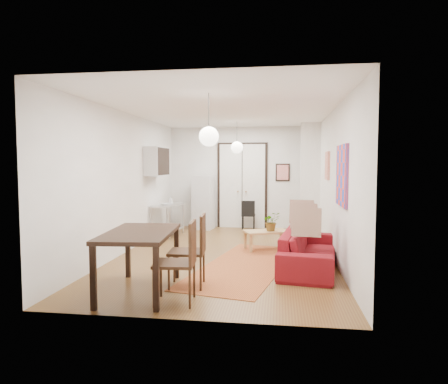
# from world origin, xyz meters

# --- Properties ---
(floor) EXTENTS (7.00, 7.00, 0.00)m
(floor) POSITION_xyz_m (0.00, 0.00, 0.00)
(floor) COLOR brown
(floor) RESTS_ON ground
(ceiling) EXTENTS (4.20, 7.00, 0.02)m
(ceiling) POSITION_xyz_m (0.00, 0.00, 2.90)
(ceiling) COLOR white
(ceiling) RESTS_ON wall_back
(wall_back) EXTENTS (4.20, 0.02, 2.90)m
(wall_back) POSITION_xyz_m (0.00, 3.50, 1.45)
(wall_back) COLOR white
(wall_back) RESTS_ON floor
(wall_front) EXTENTS (4.20, 0.02, 2.90)m
(wall_front) POSITION_xyz_m (0.00, -3.50, 1.45)
(wall_front) COLOR white
(wall_front) RESTS_ON floor
(wall_left) EXTENTS (0.02, 7.00, 2.90)m
(wall_left) POSITION_xyz_m (-2.10, 0.00, 1.45)
(wall_left) COLOR white
(wall_left) RESTS_ON floor
(wall_right) EXTENTS (0.02, 7.00, 2.90)m
(wall_right) POSITION_xyz_m (2.10, 0.00, 1.45)
(wall_right) COLOR white
(wall_right) RESTS_ON floor
(double_doors) EXTENTS (1.44, 0.06, 2.50)m
(double_doors) POSITION_xyz_m (0.00, 3.46, 1.20)
(double_doors) COLOR white
(double_doors) RESTS_ON wall_back
(stub_partition) EXTENTS (0.50, 0.10, 2.90)m
(stub_partition) POSITION_xyz_m (1.85, 2.55, 1.45)
(stub_partition) COLOR white
(stub_partition) RESTS_ON floor
(wall_cabinet) EXTENTS (0.35, 1.00, 0.70)m
(wall_cabinet) POSITION_xyz_m (-1.92, 1.50, 1.90)
(wall_cabinet) COLOR silver
(wall_cabinet) RESTS_ON wall_left
(painting_popart) EXTENTS (0.05, 1.00, 1.00)m
(painting_popart) POSITION_xyz_m (2.08, -1.25, 1.65)
(painting_popart) COLOR red
(painting_popart) RESTS_ON wall_right
(painting_abstract) EXTENTS (0.05, 0.50, 0.60)m
(painting_abstract) POSITION_xyz_m (2.08, 0.80, 1.80)
(painting_abstract) COLOR beige
(painting_abstract) RESTS_ON wall_right
(poster_back) EXTENTS (0.40, 0.03, 0.50)m
(poster_back) POSITION_xyz_m (1.15, 3.47, 1.60)
(poster_back) COLOR red
(poster_back) RESTS_ON wall_back
(print_left) EXTENTS (0.03, 0.44, 0.54)m
(print_left) POSITION_xyz_m (-2.07, 2.00, 1.95)
(print_left) COLOR #945D3D
(print_left) RESTS_ON wall_left
(pendant_back) EXTENTS (0.30, 0.30, 0.80)m
(pendant_back) POSITION_xyz_m (0.00, 2.00, 2.25)
(pendant_back) COLOR white
(pendant_back) RESTS_ON ceiling
(pendant_front) EXTENTS (0.30, 0.30, 0.80)m
(pendant_front) POSITION_xyz_m (0.00, -2.00, 2.25)
(pendant_front) COLOR white
(pendant_front) RESTS_ON ceiling
(kilim_rug) EXTENTS (2.06, 3.80, 0.01)m
(kilim_rug) POSITION_xyz_m (0.46, -0.89, 0.00)
(kilim_rug) COLOR #A65429
(kilim_rug) RESTS_ON floor
(sofa) EXTENTS (2.35, 1.19, 0.66)m
(sofa) POSITION_xyz_m (1.59, -0.91, 0.33)
(sofa) COLOR maroon
(sofa) RESTS_ON floor
(coffee_table) EXTENTS (1.05, 0.82, 0.41)m
(coffee_table) POSITION_xyz_m (0.80, 0.52, 0.36)
(coffee_table) COLOR #A77B4F
(coffee_table) RESTS_ON floor
(potted_plant) EXTENTS (0.42, 0.45, 0.40)m
(potted_plant) POSITION_xyz_m (0.90, 0.52, 0.61)
(potted_plant) COLOR #326F33
(potted_plant) RESTS_ON coffee_table
(kitchen_counter) EXTENTS (0.64, 1.12, 0.82)m
(kitchen_counter) POSITION_xyz_m (-1.75, 1.84, 0.51)
(kitchen_counter) COLOR silver
(kitchen_counter) RESTS_ON floor
(bowl) EXTENTS (0.21, 0.21, 0.05)m
(bowl) POSITION_xyz_m (-1.75, 1.54, 0.84)
(bowl) COLOR silver
(bowl) RESTS_ON kitchen_counter
(soap_bottle) EXTENTS (0.08, 0.09, 0.17)m
(soap_bottle) POSITION_xyz_m (-1.75, 2.09, 0.90)
(soap_bottle) COLOR teal
(soap_bottle) RESTS_ON kitchen_counter
(fridge) EXTENTS (0.60, 0.60, 1.51)m
(fridge) POSITION_xyz_m (-1.06, 3.05, 0.75)
(fridge) COLOR silver
(fridge) RESTS_ON floor
(dining_table) EXTENTS (1.04, 1.66, 0.88)m
(dining_table) POSITION_xyz_m (-0.90, -2.58, 0.78)
(dining_table) COLOR black
(dining_table) RESTS_ON floor
(dining_chair_near) EXTENTS (0.56, 0.76, 1.09)m
(dining_chair_near) POSITION_xyz_m (-0.30, -2.12, 0.64)
(dining_chair_near) COLOR #3A2012
(dining_chair_near) RESTS_ON floor
(dining_chair_far) EXTENTS (0.56, 0.76, 1.09)m
(dining_chair_far) POSITION_xyz_m (-0.30, -2.82, 0.64)
(dining_chair_far) COLOR #3A2012
(dining_chair_far) RESTS_ON floor
(black_side_chair) EXTENTS (0.38, 0.38, 0.82)m
(black_side_chair) POSITION_xyz_m (0.21, 3.23, 0.48)
(black_side_chair) COLOR black
(black_side_chair) RESTS_ON floor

